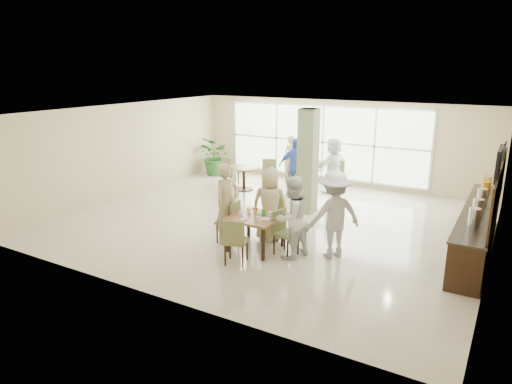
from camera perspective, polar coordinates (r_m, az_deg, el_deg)
The scene contains 23 objects.
ground at distance 11.75m, azimuth 2.11°, elevation -3.70°, with size 10.00×10.00×0.00m, color beige.
room_shell at distance 11.31m, azimuth 2.19°, elevation 4.48°, with size 10.00×10.00×10.00m.
window_bank at distance 15.56m, azimuth 8.35°, elevation 6.21°, with size 7.00×0.04×7.00m.
column at distance 12.26m, azimuth 6.49°, elevation 3.81°, with size 0.45×0.45×2.80m, color #717F59.
main_table at distance 9.80m, azimuth -0.06°, elevation -3.53°, with size 1.04×1.04×0.75m.
round_table_left at distance 14.63m, azimuth -1.53°, elevation 2.43°, with size 1.03×1.03×0.75m.
round_table_right at distance 14.74m, azimuth 6.51°, elevation 2.46°, with size 1.06×1.06×0.75m.
chairs_main_table at distance 9.88m, azimuth -0.06°, elevation -4.53°, with size 2.00×2.13×0.95m.
chairs_table_left at distance 14.66m, azimuth -1.70°, elevation 2.12°, with size 1.95×1.97×0.95m.
chairs_table_right at distance 14.76m, azimuth 6.49°, elevation 2.12°, with size 2.14×1.91×0.95m.
tabletop_clutter at distance 9.73m, azimuth -0.00°, elevation -2.76°, with size 0.69×0.78×0.21m.
buffet_counter at distance 10.83m, azimuth 26.05°, elevation -3.91°, with size 0.64×4.70×1.95m.
wall_tv at distance 9.36m, azimuth 28.05°, elevation 3.16°, with size 0.06×1.00×0.58m.
framed_art_a at distance 10.99m, azimuth 28.34°, elevation 3.09°, with size 0.05×0.55×0.70m.
framed_art_b at distance 11.77m, azimuth 28.53°, elevation 3.78°, with size 0.05×0.55×0.70m.
potted_plant at distance 16.66m, azimuth -5.01°, elevation 4.47°, with size 1.26×1.26×1.40m, color #255C25.
teen_left at distance 10.14m, azimuth -3.62°, elevation -1.43°, with size 0.67×0.44×1.83m, color tan.
teen_far at distance 10.29m, azimuth 1.77°, elevation -1.53°, with size 0.83×0.45×1.69m, color tan.
teen_right at distance 9.37m, azimuth 4.45°, elevation -3.19°, with size 0.84×0.65×1.73m, color white.
teen_standing at distance 9.49m, azimuth 9.73°, elevation -2.80°, with size 1.18×0.68×1.83m, color #B8B8BB.
adult_a at distance 13.90m, azimuth 4.93°, elevation 3.11°, with size 1.05×0.60×1.79m, color #466FD3.
adult_b at distance 14.44m, azimuth 9.61°, elevation 3.31°, with size 1.61×0.70×1.74m, color white.
adult_standing at distance 15.33m, azimuth 4.49°, elevation 4.05°, with size 0.61×0.40×1.67m, color tan.
Camera 1 is at (5.22, -9.80, 3.85)m, focal length 32.00 mm.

